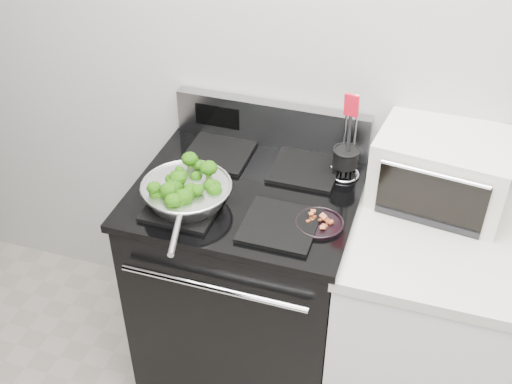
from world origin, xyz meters
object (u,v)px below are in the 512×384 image
at_px(skillet, 187,192).
at_px(utensil_holder, 346,161).
at_px(toaster_oven, 443,168).
at_px(gas_range, 248,280).
at_px(bacon_plate, 319,221).

xyz_separation_m(skillet, utensil_holder, (0.48, 0.33, 0.01)).
relative_size(utensil_holder, toaster_oven, 0.71).
relative_size(gas_range, toaster_oven, 2.35).
distance_m(bacon_plate, utensil_holder, 0.31).
height_order(skillet, bacon_plate, skillet).
xyz_separation_m(bacon_plate, utensil_holder, (0.02, 0.30, 0.04)).
distance_m(utensil_holder, toaster_oven, 0.34).
height_order(bacon_plate, toaster_oven, toaster_oven).
distance_m(gas_range, toaster_oven, 0.88).
distance_m(skillet, bacon_plate, 0.46).
height_order(skillet, toaster_oven, toaster_oven).
bearing_deg(bacon_plate, skillet, -176.36).
relative_size(bacon_plate, utensil_holder, 0.48).
height_order(skillet, utensil_holder, utensil_holder).
bearing_deg(toaster_oven, skillet, -149.95).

